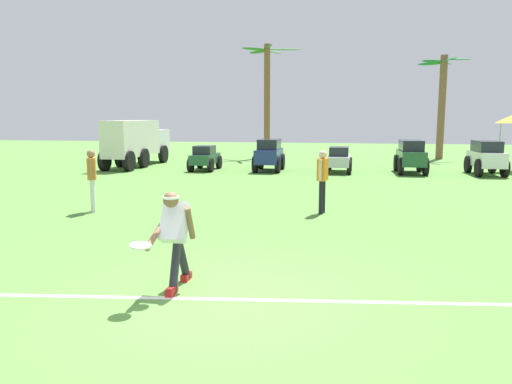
% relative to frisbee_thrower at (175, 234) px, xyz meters
% --- Properties ---
extents(ground_plane, '(80.00, 80.00, 0.00)m').
position_rel_frisbee_thrower_xyz_m(ground_plane, '(0.77, -0.38, -0.79)').
color(ground_plane, '#578C3D').
extents(field_line_paint, '(22.70, 2.91, 0.01)m').
position_rel_frisbee_thrower_xyz_m(field_line_paint, '(0.77, -0.25, -0.78)').
color(field_line_paint, white).
rests_on(field_line_paint, ground_plane).
extents(frisbee_thrower, '(0.47, 1.13, 1.39)m').
position_rel_frisbee_thrower_xyz_m(frisbee_thrower, '(0.00, 0.00, 0.00)').
color(frisbee_thrower, '#23232D').
rests_on(frisbee_thrower, ground_plane).
extents(frisbee_in_flight, '(0.38, 0.37, 0.05)m').
position_rel_frisbee_thrower_xyz_m(frisbee_in_flight, '(-0.21, -0.70, 0.01)').
color(frisbee_in_flight, white).
extents(teammate_near_sideline, '(0.32, 0.48, 1.56)m').
position_rel_frisbee_thrower_xyz_m(teammate_near_sideline, '(-3.95, 5.10, 0.15)').
color(teammate_near_sideline, silver).
rests_on(teammate_near_sideline, ground_plane).
extents(teammate_midfield, '(0.27, 0.50, 1.56)m').
position_rel_frisbee_thrower_xyz_m(teammate_midfield, '(1.72, 5.91, 0.15)').
color(teammate_midfield, black).
rests_on(teammate_midfield, ground_plane).
extents(parked_car_slot_a, '(1.11, 2.21, 1.10)m').
position_rel_frisbee_thrower_xyz_m(parked_car_slot_a, '(-3.92, 15.19, -0.22)').
color(parked_car_slot_a, '#235133').
rests_on(parked_car_slot_a, ground_plane).
extents(parked_car_slot_b, '(1.17, 2.35, 1.40)m').
position_rel_frisbee_thrower_xyz_m(parked_car_slot_b, '(-1.04, 15.39, -0.04)').
color(parked_car_slot_b, navy).
rests_on(parked_car_slot_b, ground_plane).
extents(parked_car_slot_c, '(1.14, 2.22, 1.10)m').
position_rel_frisbee_thrower_xyz_m(parked_car_slot_c, '(2.01, 15.31, -0.22)').
color(parked_car_slot_c, '#B7BABF').
rests_on(parked_car_slot_c, ground_plane).
extents(parked_car_slot_d, '(1.20, 2.37, 1.40)m').
position_rel_frisbee_thrower_xyz_m(parked_car_slot_d, '(4.99, 15.51, -0.04)').
color(parked_car_slot_d, '#235133').
rests_on(parked_car_slot_d, ground_plane).
extents(parked_car_slot_e, '(1.23, 2.38, 1.40)m').
position_rel_frisbee_thrower_xyz_m(parked_car_slot_e, '(7.96, 15.42, -0.04)').
color(parked_car_slot_e, silver).
rests_on(parked_car_slot_e, ground_plane).
extents(box_truck, '(1.42, 5.91, 2.20)m').
position_rel_frisbee_thrower_xyz_m(box_truck, '(-7.63, 16.32, 0.45)').
color(box_truck, silver).
rests_on(box_truck, ground_plane).
extents(palm_tree_far_left, '(3.30, 3.04, 6.48)m').
position_rel_frisbee_thrower_xyz_m(palm_tree_far_left, '(-2.26, 22.65, 2.93)').
color(palm_tree_far_left, brown).
rests_on(palm_tree_far_left, ground_plane).
extents(palm_tree_left_of_centre, '(2.86, 2.89, 5.75)m').
position_rel_frisbee_thrower_xyz_m(palm_tree_left_of_centre, '(7.51, 23.33, 2.44)').
color(palm_tree_left_of_centre, brown).
rests_on(palm_tree_left_of_centre, ground_plane).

